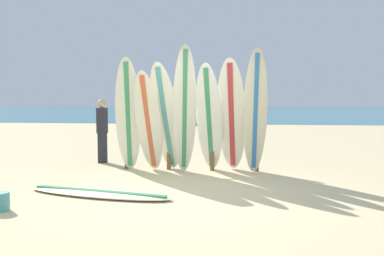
# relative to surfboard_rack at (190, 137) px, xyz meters

# --- Properties ---
(ground_plane) EXTENTS (120.00, 120.00, 0.00)m
(ground_plane) POSITION_rel_surfboard_rack_xyz_m (0.05, -2.23, -0.70)
(ground_plane) COLOR beige
(ocean_water) EXTENTS (120.00, 80.00, 0.01)m
(ocean_water) POSITION_rel_surfboard_rack_xyz_m (0.05, 55.77, -0.69)
(ocean_water) COLOR teal
(ocean_water) RESTS_ON ground
(surfboard_rack) EXTENTS (2.87, 0.09, 1.12)m
(surfboard_rack) POSITION_rel_surfboard_rack_xyz_m (0.00, 0.00, 0.00)
(surfboard_rack) COLOR brown
(surfboard_rack) RESTS_ON ground
(surfboard_leaning_far_left) EXTENTS (0.63, 0.75, 2.33)m
(surfboard_leaning_far_left) POSITION_rel_surfboard_rack_xyz_m (-1.24, -0.35, 0.47)
(surfboard_leaning_far_left) COLOR silver
(surfboard_leaning_far_left) RESTS_ON ground
(surfboard_leaning_left) EXTENTS (0.59, 0.93, 2.05)m
(surfboard_leaning_left) POSITION_rel_surfboard_rack_xyz_m (-0.79, -0.44, 0.33)
(surfboard_leaning_left) COLOR silver
(surfboard_leaning_left) RESTS_ON ground
(surfboard_leaning_center_left) EXTENTS (0.71, 1.11, 2.21)m
(surfboard_leaning_center_left) POSITION_rel_surfboard_rack_xyz_m (-0.46, -0.34, 0.41)
(surfboard_leaning_center_left) COLOR white
(surfboard_leaning_center_left) RESTS_ON ground
(surfboard_leaning_center) EXTENTS (0.59, 0.74, 2.54)m
(surfboard_leaning_center) POSITION_rel_surfboard_rack_xyz_m (-0.06, -0.45, 0.58)
(surfboard_leaning_center) COLOR silver
(surfboard_leaning_center) RESTS_ON ground
(surfboard_leaning_center_right) EXTENTS (0.60, 1.03, 2.19)m
(surfboard_leaning_center_right) POSITION_rel_surfboard_rack_xyz_m (0.42, -0.29, 0.40)
(surfboard_leaning_center_right) COLOR white
(surfboard_leaning_center_right) RESTS_ON ground
(surfboard_leaning_right) EXTENTS (0.65, 1.11, 2.28)m
(surfboard_leaning_right) POSITION_rel_surfboard_rack_xyz_m (0.87, -0.26, 0.44)
(surfboard_leaning_right) COLOR white
(surfboard_leaning_right) RESTS_ON ground
(surfboard_leaning_far_right) EXTENTS (0.50, 0.63, 2.47)m
(surfboard_leaning_far_right) POSITION_rel_surfboard_rack_xyz_m (1.33, -0.33, 0.54)
(surfboard_leaning_far_right) COLOR beige
(surfboard_leaning_far_right) RESTS_ON ground
(surfboard_lying_on_sand) EXTENTS (2.51, 1.02, 0.08)m
(surfboard_lying_on_sand) POSITION_rel_surfboard_rack_xyz_m (-1.15, -2.31, -0.66)
(surfboard_lying_on_sand) COLOR beige
(surfboard_lying_on_sand) RESTS_ON ground
(beachgoer_standing) EXTENTS (0.22, 0.28, 1.50)m
(beachgoer_standing) POSITION_rel_surfboard_rack_xyz_m (-2.17, 0.70, 0.13)
(beachgoer_standing) COLOR #26262D
(beachgoer_standing) RESTS_ON ground
(small_boat_offshore) EXTENTS (1.44, 2.83, 0.71)m
(small_boat_offshore) POSITION_rel_surfboard_rack_xyz_m (-2.02, 25.31, -0.44)
(small_boat_offshore) COLOR #B22D28
(small_boat_offshore) RESTS_ON ocean_water
(sand_bucket) EXTENTS (0.22, 0.22, 0.25)m
(sand_bucket) POSITION_rel_surfboard_rack_xyz_m (-2.13, -3.28, -0.57)
(sand_bucket) COLOR teal
(sand_bucket) RESTS_ON ground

